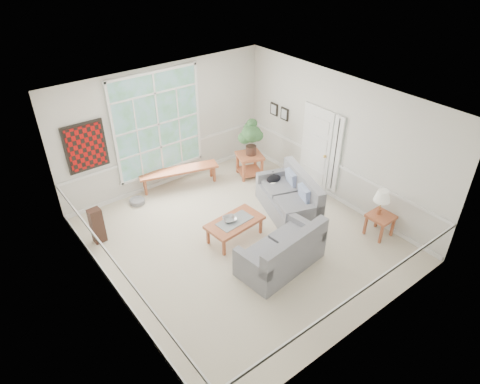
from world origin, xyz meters
The scene contains 24 objects.
floor centered at (0.00, 0.00, -0.01)m, with size 5.50×6.00×0.01m, color beige.
ceiling centered at (0.00, 0.00, 3.00)m, with size 5.50×6.00×0.02m, color white.
wall_back centered at (0.00, 3.00, 1.50)m, with size 5.50×0.02×3.00m, color silver.
wall_front centered at (0.00, -3.00, 1.50)m, with size 5.50×0.02×3.00m, color silver.
wall_left centered at (-2.75, 0.00, 1.50)m, with size 0.02×6.00×3.00m, color silver.
wall_right centered at (2.75, 0.00, 1.50)m, with size 0.02×6.00×3.00m, color silver.
window_back centered at (-0.20, 2.96, 1.65)m, with size 2.30×0.08×2.40m, color white.
entry_door centered at (2.71, 0.60, 1.05)m, with size 0.08×0.90×2.10m, color white.
door_sidelight centered at (2.71, -0.03, 1.15)m, with size 0.08×0.26×1.90m, color white.
wall_art centered at (-1.95, 2.95, 1.60)m, with size 0.90×0.06×1.10m, color #5D0B0A.
wall_frame_near centered at (2.71, 1.75, 1.55)m, with size 0.04×0.26×0.32m, color black.
wall_frame_far centered at (2.71, 2.15, 1.55)m, with size 0.04×0.26×0.32m, color black.
loveseat_right centered at (1.42, 0.13, 0.47)m, with size 0.91×1.75×0.95m, color slate.
loveseat_front centered at (0.10, -1.08, 0.46)m, with size 1.71×0.88×0.92m, color slate.
coffee_table centered at (-0.10, 0.13, 0.22)m, with size 1.20×0.65×0.45m, color #A75332.
pewter_bowl centered at (-0.17, 0.20, 0.49)m, with size 0.34×0.34×0.08m, color gray.
window_bench centered at (0.07, 2.65, 0.23)m, with size 1.98×0.38×0.46m, color #A75332.
end_table centered at (1.77, 1.95, 0.31)m, with size 0.62×0.62×0.62m, color #A75332.
houseplant centered at (1.81, 1.95, 1.08)m, with size 0.54×0.54×0.93m, color #2E562D, non-canonical shape.
side_table centered at (2.40, -1.66, 0.25)m, with size 0.50×0.50×0.51m, color #A75332.
table_lamp centered at (2.40, -1.59, 0.80)m, with size 0.34×0.34×0.58m, color white, non-canonical shape.
pet_bed centered at (-1.15, 2.59, 0.06)m, with size 0.38×0.38×0.11m, color slate.
floor_speaker centered at (-2.40, 1.79, 0.40)m, with size 0.25×0.20×0.80m, color #362018.
cat centered at (1.53, 0.75, 0.57)m, with size 0.38×0.27×0.18m, color black.
Camera 1 is at (-4.34, -5.54, 5.80)m, focal length 32.00 mm.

